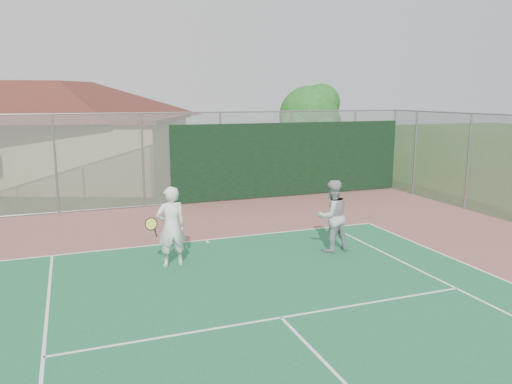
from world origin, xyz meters
The scene contains 6 objects.
back_fence centered at (2.11, 16.98, 1.67)m, with size 20.08×0.11×3.53m.
side_fence_right centered at (10.00, 12.50, 1.75)m, with size 0.08×9.00×3.50m.
clubhouse centered at (-4.39, 24.67, 2.90)m, with size 15.58×13.18×5.71m.
tree centered at (7.26, 19.77, 3.08)m, with size 3.36×3.18×4.68m.
player_white_front centered at (-1.34, 10.03, 0.99)m, with size 1.09×0.74×1.97m.
player_grey_back centered at (2.89, 9.72, 0.96)m, with size 0.99×0.81×1.92m.
Camera 1 is at (-3.50, -1.60, 4.09)m, focal length 35.00 mm.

